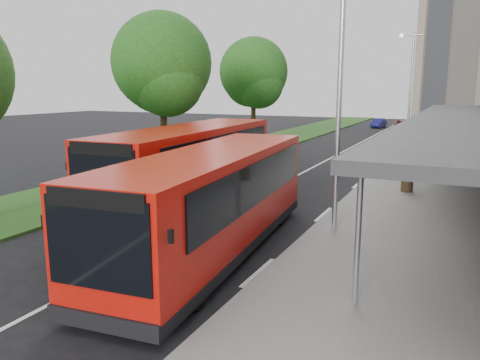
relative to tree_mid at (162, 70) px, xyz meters
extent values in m
plane|color=black|center=(7.01, -9.05, -5.46)|extent=(120.00, 120.00, 0.00)
cube|color=slate|center=(13.01, 10.95, -5.38)|extent=(5.00, 80.00, 0.15)
cube|color=#254A17|center=(0.01, 10.95, -5.41)|extent=(5.00, 80.00, 0.10)
cube|color=silver|center=(7.01, 5.95, -5.45)|extent=(0.12, 70.00, 0.01)
cube|color=silver|center=(10.31, -11.05, -5.45)|extent=(0.12, 2.00, 0.01)
cube|color=silver|center=(10.31, -5.05, -5.45)|extent=(0.12, 2.00, 0.01)
cube|color=silver|center=(10.31, 0.95, -5.45)|extent=(0.12, 2.00, 0.01)
cube|color=silver|center=(10.31, 6.95, -5.45)|extent=(0.12, 2.00, 0.01)
cube|color=silver|center=(10.31, 12.95, -5.45)|extent=(0.12, 2.00, 0.01)
cube|color=silver|center=(10.31, 18.95, -5.45)|extent=(0.12, 2.00, 0.01)
cube|color=silver|center=(10.31, 24.95, -5.45)|extent=(0.12, 2.00, 0.01)
cube|color=silver|center=(10.31, 30.95, -5.45)|extent=(0.12, 2.00, 0.01)
cube|color=silver|center=(10.31, 36.95, -5.45)|extent=(0.12, 2.00, 0.01)
cube|color=#2C2B2E|center=(14.21, -1.05, -2.16)|extent=(2.80, 26.00, 0.25)
cylinder|color=#9B9EA3|center=(12.91, -12.05, -3.81)|extent=(0.12, 0.12, 3.30)
cylinder|color=#9B9EA3|center=(12.91, 9.95, -3.81)|extent=(0.12, 0.12, 3.30)
cylinder|color=#372616|center=(0.01, -0.05, -3.39)|extent=(0.36, 0.36, 4.13)
sphere|color=#1D4C14|center=(0.01, -0.05, 0.36)|extent=(5.26, 5.26, 5.26)
sphere|color=#1D4C14|center=(0.61, -0.45, -0.58)|extent=(3.76, 3.76, 3.76)
sphere|color=#1D4C14|center=(-0.49, 0.45, -0.29)|extent=(4.13, 4.13, 4.13)
cylinder|color=#372616|center=(0.01, 11.95, -3.43)|extent=(0.36, 0.36, 4.05)
sphere|color=#1D4C14|center=(0.01, 11.95, 0.25)|extent=(5.15, 5.15, 5.15)
sphere|color=#1D4C14|center=(0.61, 11.55, -0.67)|extent=(3.68, 3.68, 3.68)
sphere|color=#1D4C14|center=(-0.49, 12.45, -0.40)|extent=(4.05, 4.05, 4.05)
cylinder|color=#9B9EA3|center=(11.21, -7.05, -1.31)|extent=(0.16, 0.16, 8.00)
cylinder|color=#9B9EA3|center=(11.21, 12.95, -1.31)|extent=(0.16, 0.16, 8.00)
cylinder|color=#9B9EA3|center=(11.01, 12.95, 2.49)|extent=(1.40, 0.10, 0.10)
sphere|color=silver|center=(10.41, 12.95, 2.49)|extent=(0.28, 0.28, 0.28)
cube|color=red|center=(8.62, -10.27, -3.87)|extent=(3.26, 10.14, 2.52)
cube|color=black|center=(8.62, -10.27, -5.10)|extent=(3.28, 10.17, 0.28)
cube|color=black|center=(9.07, -15.26, -3.61)|extent=(2.13, 0.24, 1.66)
cube|color=black|center=(8.17, -5.28, -3.47)|extent=(2.09, 0.24, 1.23)
cube|color=black|center=(7.40, -10.09, -3.42)|extent=(0.82, 8.52, 1.14)
cube|color=black|center=(9.80, -9.88, -3.42)|extent=(0.82, 8.52, 1.14)
cube|color=black|center=(9.07, -15.27, -5.08)|extent=(2.37, 0.29, 0.33)
cube|color=black|center=(9.07, -15.27, -2.80)|extent=(1.99, 0.22, 0.33)
cube|color=black|center=(7.73, -15.17, -3.37)|extent=(0.09, 0.09, 0.24)
cube|color=black|center=(10.38, -14.93, -3.37)|extent=(0.09, 0.09, 0.24)
cylinder|color=black|center=(7.92, -13.58, -5.03)|extent=(0.36, 0.88, 0.85)
cylinder|color=black|center=(9.91, -13.40, -5.03)|extent=(0.36, 0.88, 0.85)
cylinder|color=black|center=(7.34, -7.14, -5.03)|extent=(0.36, 0.88, 0.85)
cylinder|color=black|center=(9.33, -6.96, -5.03)|extent=(0.36, 0.88, 0.85)
cube|color=red|center=(5.20, -5.78, -3.76)|extent=(3.14, 10.76, 2.68)
cube|color=black|center=(5.20, -5.78, -5.07)|extent=(3.16, 10.79, 0.30)
cube|color=black|center=(5.50, -11.11, -3.48)|extent=(2.28, 0.18, 1.77)
cube|color=black|center=(4.89, -0.45, -3.33)|extent=(2.23, 0.18, 1.32)
cube|color=black|center=(3.89, -5.55, -3.28)|extent=(0.58, 9.10, 1.22)
cube|color=black|center=(6.46, -5.40, -3.28)|extent=(0.58, 9.10, 1.22)
cube|color=black|center=(5.51, -11.12, -5.05)|extent=(2.53, 0.23, 0.35)
cube|color=black|center=(5.51, -11.12, -2.62)|extent=(2.13, 0.16, 0.35)
cube|color=black|center=(4.08, -10.97, -3.23)|extent=(0.08, 0.08, 0.25)
cube|color=black|center=(6.91, -10.81, -3.23)|extent=(0.08, 0.08, 0.25)
cylinder|color=black|center=(4.33, -9.28, -5.00)|extent=(0.36, 0.93, 0.91)
cylinder|color=black|center=(6.46, -9.16, -5.00)|extent=(0.36, 0.93, 0.91)
cylinder|color=black|center=(3.94, -2.41, -5.00)|extent=(0.36, 0.93, 0.91)
cylinder|color=black|center=(6.06, -2.28, -5.00)|extent=(0.36, 0.93, 0.91)
cylinder|color=#362516|center=(12.68, -0.43, -4.86)|extent=(0.57, 0.57, 0.90)
cylinder|color=#F5AE0C|center=(12.49, 9.26, -4.85)|extent=(0.19, 0.19, 0.92)
imported|color=#540C10|center=(9.20, 30.00, -4.80)|extent=(2.77, 4.15, 1.31)
imported|color=navy|center=(5.89, 34.29, -4.94)|extent=(1.42, 3.27, 1.05)
camera|label=1|loc=(14.63, -21.17, -0.93)|focal=35.00mm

